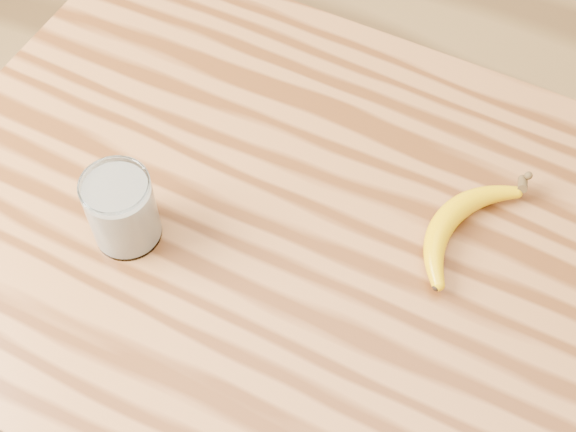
% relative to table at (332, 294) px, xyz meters
% --- Properties ---
extents(table, '(1.20, 0.80, 0.90)m').
position_rel_table_xyz_m(table, '(0.00, 0.00, 0.00)').
color(table, '#92582B').
rests_on(table, ground).
extents(smoothie_glass, '(0.09, 0.09, 0.11)m').
position_rel_table_xyz_m(smoothie_glass, '(-0.26, -0.11, 0.18)').
color(smoothie_glass, white).
rests_on(smoothie_glass, table).
extents(banana, '(0.16, 0.29, 0.03)m').
position_rel_table_xyz_m(banana, '(0.12, 0.10, 0.15)').
color(banana, '#D89D00').
rests_on(banana, table).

